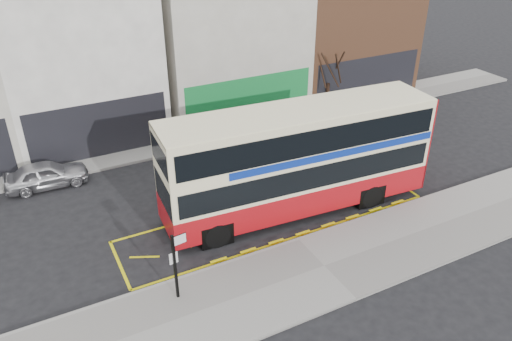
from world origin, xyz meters
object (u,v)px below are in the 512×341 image
car_silver (46,174)px  car_white (352,107)px  double_decker_bus (299,159)px  car_grey (219,139)px  bus_stop_post (176,260)px  street_tree_right (330,59)px

car_silver → car_white: size_ratio=0.82×
double_decker_bus → car_grey: double_decker_bus is taller
bus_stop_post → street_tree_right: street_tree_right is taller
car_grey → car_white: (9.50, 0.46, -0.02)m
car_grey → street_tree_right: street_tree_right is taller
double_decker_bus → car_silver: 12.49m
street_tree_right → double_decker_bus: bearing=-130.9°
car_silver → street_tree_right: (17.77, 1.71, 2.91)m
double_decker_bus → street_tree_right: (7.82, 9.02, 1.01)m
double_decker_bus → car_white: (8.66, 7.40, -1.87)m
bus_stop_post → street_tree_right: (14.68, 12.18, 1.79)m
bus_stop_post → car_silver: (-3.09, 10.46, -1.12)m
car_silver → car_grey: bearing=-90.3°
car_grey → car_white: bearing=-71.1°
double_decker_bus → car_silver: size_ratio=3.17×
car_grey → street_tree_right: (8.66, 2.08, 2.86)m
double_decker_bus → car_white: size_ratio=2.61×
car_grey → car_silver: bearing=103.9°
car_silver → street_tree_right: bearing=-82.4°
double_decker_bus → car_silver: bearing=147.6°
double_decker_bus → street_tree_right: bearing=53.0°
double_decker_bus → bus_stop_post: 7.59m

